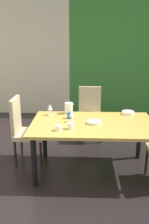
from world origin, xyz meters
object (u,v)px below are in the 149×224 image
object	(u,v)px
pitcher_east	(69,108)
serving_bowl_north	(94,122)
wine_glass_front	(50,107)
cup_center	(70,126)
dining_table	(93,128)
wine_glass_near_window	(71,114)
cup_left	(70,115)
serving_bowl_south	(128,113)
cup_rear	(58,128)
chair_left_far	(24,128)
chair_head_far	(90,111)

from	to	relation	value
pitcher_east	serving_bowl_north	bearing A→B (deg)	-50.38
wine_glass_front	cup_center	xyz separation A→B (m)	(0.34, -0.58, -0.08)
dining_table	wine_glass_near_window	xyz separation A→B (m)	(-0.30, 0.03, 0.19)
wine_glass_near_window	wine_glass_front	world-z (taller)	wine_glass_front
cup_center	pitcher_east	bearing A→B (deg)	95.13
wine_glass_near_window	pitcher_east	size ratio (longest dim) A/B	0.96
cup_left	serving_bowl_north	bearing A→B (deg)	-31.26
serving_bowl_south	cup_rear	size ratio (longest dim) A/B	2.23
dining_table	cup_rear	bearing A→B (deg)	-146.55
serving_bowl_north	cup_center	xyz separation A→B (m)	(-0.32, -0.22, 0.02)
wine_glass_near_window	pitcher_east	distance (m)	0.41
cup_rear	cup_left	bearing A→B (deg)	76.80
cup_left	cup_center	world-z (taller)	cup_left
chair_left_far	serving_bowl_north	distance (m)	1.11
chair_left_far	wine_glass_near_window	world-z (taller)	chair_left_far
serving_bowl_south	serving_bowl_north	bearing A→B (deg)	-139.70
cup_center	cup_rear	bearing A→B (deg)	-158.21
chair_head_far	cup_left	xyz separation A→B (m)	(-0.31, -1.06, 0.25)
wine_glass_front	cup_center	bearing A→B (deg)	-59.66
chair_head_far	pitcher_east	distance (m)	0.93
cup_left	cup_rear	distance (m)	0.50
serving_bowl_north	serving_bowl_south	bearing A→B (deg)	40.30
dining_table	serving_bowl_north	world-z (taller)	serving_bowl_north
dining_table	chair_head_far	world-z (taller)	chair_head_far
dining_table	pitcher_east	size ratio (longest dim) A/B	10.01
chair_left_far	cup_rear	world-z (taller)	chair_left_far
chair_left_far	wine_glass_front	distance (m)	0.51
wine_glass_front	cup_rear	xyz separation A→B (m)	(0.19, -0.63, -0.09)
wine_glass_near_window	wine_glass_front	xyz separation A→B (m)	(-0.34, 0.31, 0.00)
chair_left_far	serving_bowl_north	bearing A→B (deg)	74.71
chair_left_far	cup_left	xyz separation A→B (m)	(0.70, -0.08, 0.23)
dining_table	serving_bowl_north	size ratio (longest dim) A/B	8.68
serving_bowl_south	cup_center	distance (m)	1.08
cup_left	dining_table	bearing A→B (deg)	-30.06
dining_table	cup_rear	size ratio (longest dim) A/B	20.31
chair_head_far	cup_left	bearing A→B (deg)	73.54
wine_glass_front	serving_bowl_north	size ratio (longest dim) A/B	0.87
serving_bowl_north	pitcher_east	size ratio (longest dim) A/B	1.15
wine_glass_near_window	cup_rear	world-z (taller)	wine_glass_near_window
serving_bowl_north	cup_left	distance (m)	0.41
chair_head_far	cup_left	world-z (taller)	chair_head_far
cup_left	cup_center	bearing A→B (deg)	-85.70
dining_table	cup_center	world-z (taller)	cup_center
serving_bowl_north	cup_left	size ratio (longest dim) A/B	2.05
dining_table	serving_bowl_north	bearing A→B (deg)	-49.86
dining_table	chair_left_far	distance (m)	1.07
chair_left_far	cup_center	xyz separation A→B (m)	(0.73, -0.50, 0.23)
pitcher_east	cup_left	bearing A→B (deg)	-83.43
chair_head_far	dining_table	bearing A→B (deg)	90.85
serving_bowl_south	cup_center	size ratio (longest dim) A/B	2.22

